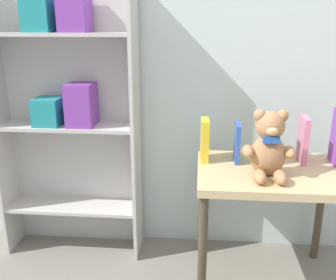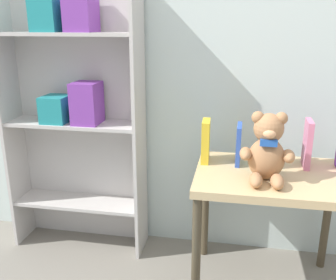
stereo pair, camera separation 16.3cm
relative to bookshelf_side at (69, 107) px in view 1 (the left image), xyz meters
name	(u,v)px [view 1 (the left image)]	position (x,y,z in m)	size (l,w,h in m)	color
wall_back	(240,22)	(0.88, 0.13, 0.42)	(4.80, 0.06, 2.50)	silver
bookshelf_side	(69,107)	(0.00, 0.00, 0.00)	(0.75, 0.22, 1.46)	#BCB7B2
display_table	(271,187)	(1.03, -0.25, -0.31)	(0.69, 0.51, 0.60)	tan
teddy_bear	(269,147)	(0.99, -0.32, -0.09)	(0.23, 0.21, 0.30)	#A8754C
book_standing_yellow	(205,140)	(0.72, -0.14, -0.12)	(0.04, 0.12, 0.20)	gold
book_standing_blue	(237,142)	(0.88, -0.14, -0.13)	(0.02, 0.14, 0.19)	#2D51B7
book_standing_teal	(271,139)	(1.03, -0.14, -0.11)	(0.03, 0.11, 0.23)	teal
book_standing_pink	(303,140)	(1.19, -0.12, -0.11)	(0.03, 0.13, 0.22)	#D17093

